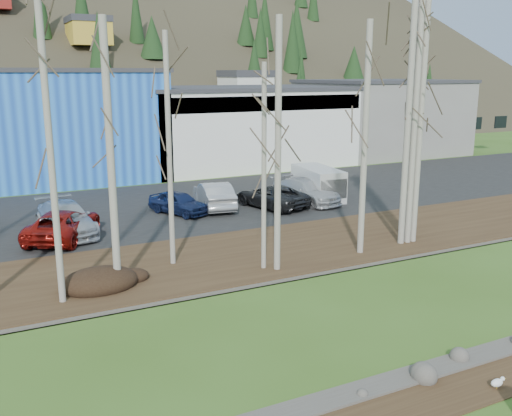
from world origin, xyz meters
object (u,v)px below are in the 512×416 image
car_2 (63,224)px  car_7 (306,191)px  car_5 (214,195)px  car_8 (272,196)px  car_3 (66,219)px  van_white (319,183)px  car_4 (179,203)px  car_6 (271,196)px  seagull (497,382)px

car_2 → car_7: (14.65, 1.51, 0.02)m
car_5 → car_7: (5.67, -1.14, -0.06)m
car_8 → car_5: bearing=-36.9°
car_3 → car_8: bearing=-2.8°
car_3 → van_white: bearing=-0.6°
car_3 → car_4: 6.55m
car_3 → car_6: size_ratio=1.10×
car_4 → car_7: bearing=-30.7°
car_4 → car_3: bearing=167.2°
car_5 → car_4: bearing=19.0°
seagull → car_8: car_8 is taller
car_2 → car_3: size_ratio=0.96×
car_4 → car_6: 5.56m
car_4 → car_8: 5.59m
seagull → car_4: bearing=106.9°
car_7 → car_6: bearing=172.3°
car_7 → car_8: car_7 is taller
car_3 → car_6: 11.89m
car_5 → car_3: bearing=21.5°
car_8 → car_4: bearing=-24.4°
car_5 → car_6: 3.40m
seagull → car_3: bearing=124.8°
car_3 → car_4: car_3 is taller
car_2 → car_6: bearing=-144.0°
car_3 → car_7: bearing=-2.7°
car_2 → van_white: size_ratio=1.11×
car_5 → car_7: 5.78m
car_2 → car_5: (8.98, 2.65, 0.07)m
car_2 → car_5: 9.37m
seagull → car_5: car_5 is taller
car_2 → car_8: bearing=-144.0°
car_7 → van_white: van_white is taller
van_white → car_6: bearing=-161.8°
car_8 → car_7: bearing=168.2°
seagull → car_5: size_ratio=0.09×
seagull → car_3: car_3 is taller
car_3 → van_white: (15.75, 1.26, 0.20)m
car_5 → car_8: size_ratio=0.99×
car_3 → seagull: bearing=-73.9°
car_4 → car_7: (8.00, -0.77, 0.08)m
car_6 → car_4: bearing=-24.4°
car_4 → van_white: (9.36, -0.15, 0.32)m
car_3 → car_7: 14.41m
van_white → car_7: bearing=-148.3°
car_3 → car_5: size_ratio=1.12×
car_2 → van_white: bearing=-142.9°
car_5 → van_white: size_ratio=1.03×
car_8 → van_white: bearing=176.2°
car_5 → car_6: bearing=167.9°
car_2 → car_4: size_ratio=1.34×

